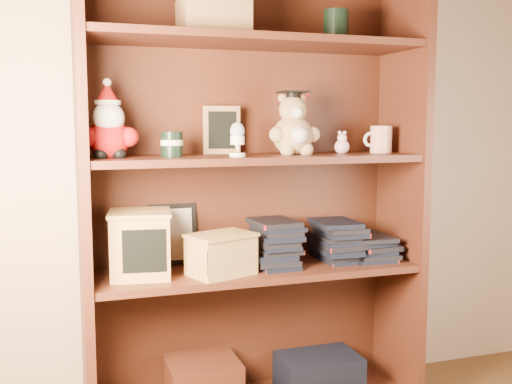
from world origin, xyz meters
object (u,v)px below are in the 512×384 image
teacher_mug (380,139)px  treats_box (140,243)px  bookcase (251,202)px  grad_teddy_bear (293,130)px

teacher_mug → treats_box: bearing=-179.9°
bookcase → teacher_mug: size_ratio=14.10×
grad_teddy_bear → treats_box: size_ratio=1.01×
bookcase → grad_teddy_bear: 0.30m
bookcase → treats_box: bookcase is taller
grad_teddy_bear → teacher_mug: (0.35, 0.01, -0.04)m
grad_teddy_bear → treats_box: bearing=179.4°
grad_teddy_bear → treats_box: grad_teddy_bear is taller
bookcase → teacher_mug: bookcase is taller
bookcase → grad_teddy_bear: size_ratio=6.95×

